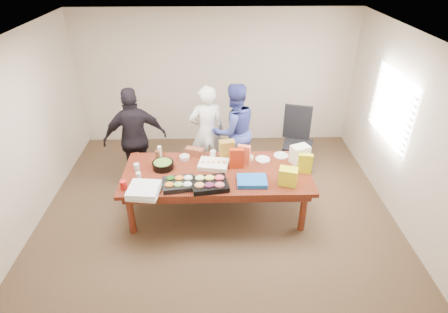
{
  "coord_description": "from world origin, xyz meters",
  "views": [
    {
      "loc": [
        -0.0,
        -4.62,
        3.76
      ],
      "look_at": [
        0.11,
        0.1,
        0.96
      ],
      "focal_mm": 29.52,
      "sensor_mm": 36.0,
      "label": 1
    }
  ],
  "objects_px": {
    "sheet_cake": "(213,165)",
    "conference_table": "(217,192)",
    "person_center": "(207,132)",
    "office_chair": "(298,144)",
    "salad_bowl": "(163,165)",
    "person_right": "(234,131)"
  },
  "relations": [
    {
      "from": "person_center",
      "to": "conference_table",
      "type": "bearing_deg",
      "value": 86.24
    },
    {
      "from": "conference_table",
      "to": "person_center",
      "type": "height_order",
      "value": "person_center"
    },
    {
      "from": "person_center",
      "to": "sheet_cake",
      "type": "xyz_separation_m",
      "value": [
        0.11,
        -1.0,
        -0.06
      ]
    },
    {
      "from": "office_chair",
      "to": "sheet_cake",
      "type": "distance_m",
      "value": 1.84
    },
    {
      "from": "sheet_cake",
      "to": "conference_table",
      "type": "bearing_deg",
      "value": -60.82
    },
    {
      "from": "conference_table",
      "to": "sheet_cake",
      "type": "distance_m",
      "value": 0.44
    },
    {
      "from": "person_right",
      "to": "sheet_cake",
      "type": "distance_m",
      "value": 1.06
    },
    {
      "from": "person_right",
      "to": "salad_bowl",
      "type": "xyz_separation_m",
      "value": [
        -1.12,
        -1.01,
        -0.06
      ]
    },
    {
      "from": "conference_table",
      "to": "office_chair",
      "type": "xyz_separation_m",
      "value": [
        1.47,
        1.16,
        0.21
      ]
    },
    {
      "from": "conference_table",
      "to": "sheet_cake",
      "type": "xyz_separation_m",
      "value": [
        -0.05,
        0.15,
        0.41
      ]
    },
    {
      "from": "sheet_cake",
      "to": "person_right",
      "type": "bearing_deg",
      "value": 80.34
    },
    {
      "from": "conference_table",
      "to": "sheet_cake",
      "type": "height_order",
      "value": "sheet_cake"
    },
    {
      "from": "sheet_cake",
      "to": "salad_bowl",
      "type": "bearing_deg",
      "value": -168.33
    },
    {
      "from": "conference_table",
      "to": "office_chair",
      "type": "distance_m",
      "value": 1.88
    },
    {
      "from": "person_center",
      "to": "office_chair",
      "type": "bearing_deg",
      "value": 168.57
    },
    {
      "from": "person_center",
      "to": "person_right",
      "type": "relative_size",
      "value": 0.98
    },
    {
      "from": "sheet_cake",
      "to": "office_chair",
      "type": "bearing_deg",
      "value": 43.86
    },
    {
      "from": "person_center",
      "to": "salad_bowl",
      "type": "bearing_deg",
      "value": 45.54
    },
    {
      "from": "salad_bowl",
      "to": "person_center",
      "type": "bearing_deg",
      "value": 57.38
    },
    {
      "from": "salad_bowl",
      "to": "office_chair",
      "type": "bearing_deg",
      "value": 24.29
    },
    {
      "from": "sheet_cake",
      "to": "salad_bowl",
      "type": "xyz_separation_m",
      "value": [
        -0.76,
        -0.02,
        0.01
      ]
    },
    {
      "from": "office_chair",
      "to": "salad_bowl",
      "type": "distance_m",
      "value": 2.52
    }
  ]
}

